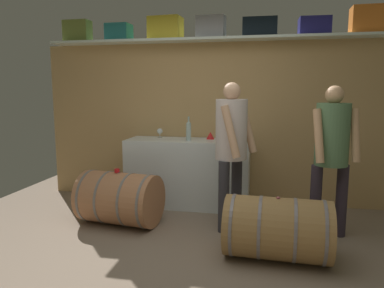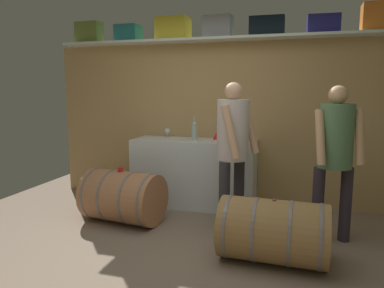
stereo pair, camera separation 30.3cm
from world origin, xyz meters
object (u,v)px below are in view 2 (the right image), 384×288
toolcase_teal (128,34)px  wine_barrel_far (273,231)px  toolcase_yellow (173,29)px  tasting_cup (121,169)px  toolcase_grey (218,27)px  wine_bottle_clear (194,130)px  wine_glass (167,131)px  toolcase_olive (89,33)px  toolcase_navy (323,25)px  toolcase_black (267,27)px  toolcase_orange (379,17)px  work_cabinet (194,173)px  wine_barrel_near (123,197)px  winemaker_pouring (335,148)px  red_funnel (217,136)px  visitor_tasting (233,141)px

toolcase_teal → wine_barrel_far: (2.13, -1.56, -2.03)m
toolcase_yellow → tasting_cup: size_ratio=7.15×
toolcase_yellow → toolcase_grey: (0.61, 0.00, -0.01)m
toolcase_teal → wine_bottle_clear: bearing=-12.2°
wine_glass → wine_barrel_far: wine_glass is taller
toolcase_grey → wine_barrel_far: bearing=-57.1°
toolcase_olive → toolcase_yellow: toolcase_olive is taller
toolcase_olive → toolcase_grey: (1.89, 0.00, -0.01)m
toolcase_navy → wine_barrel_far: (-0.43, -1.56, -2.03)m
toolcase_black → wine_glass: size_ratio=3.27×
toolcase_orange → wine_glass: 2.93m
toolcase_navy → wine_bottle_clear: bearing=-173.1°
toolcase_black → tasting_cup: bearing=-147.4°
toolcase_navy → wine_bottle_clear: size_ratio=1.17×
toolcase_orange → wine_barrel_far: toolcase_orange is taller
toolcase_navy → work_cabinet: 2.44m
wine_barrel_near → winemaker_pouring: (2.31, 0.08, 0.67)m
toolcase_yellow → toolcase_navy: 1.90m
red_funnel → wine_bottle_clear: bearing=-145.0°
red_funnel → wine_barrel_near: red_funnel is taller
wine_barrel_near → toolcase_grey: bearing=56.3°
toolcase_yellow → tasting_cup: toolcase_yellow is taller
toolcase_navy → red_funnel: bearing=-179.4°
toolcase_black → red_funnel: 1.51m
wine_bottle_clear → toolcase_yellow: bearing=146.1°
toolcase_teal → wine_barrel_far: size_ratio=0.33×
toolcase_navy → toolcase_black: bearing=177.8°
toolcase_black → toolcase_orange: 1.26m
winemaker_pouring → wine_barrel_near: bearing=-15.3°
wine_glass → visitor_tasting: visitor_tasting is taller
toolcase_yellow → red_funnel: toolcase_yellow is taller
winemaker_pouring → visitor_tasting: 1.04m
toolcase_navy → work_cabinet: bearing=-175.4°
red_funnel → toolcase_orange: bearing=1.9°
wine_bottle_clear → tasting_cup: size_ratio=5.25×
toolcase_olive → toolcase_black: bearing=1.1°
wine_bottle_clear → wine_barrel_near: 1.24m
toolcase_teal → wine_barrel_far: 3.33m
winemaker_pouring → red_funnel: bearing=-49.3°
toolcase_yellow → winemaker_pouring: 2.61m
toolcase_yellow → work_cabinet: 1.95m
work_cabinet → wine_bottle_clear: 0.58m
toolcase_navy → wine_barrel_near: bearing=-157.4°
work_cabinet → wine_barrel_far: (1.13, -1.38, -0.16)m
toolcase_yellow → wine_glass: toolcase_yellow is taller
toolcase_olive → wine_barrel_near: 2.49m
work_cabinet → tasting_cup: work_cabinet is taller
visitor_tasting → toolcase_grey: bearing=-133.7°
toolcase_yellow → wine_glass: 1.38m
toolcase_grey → wine_barrel_near: toolcase_grey is taller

